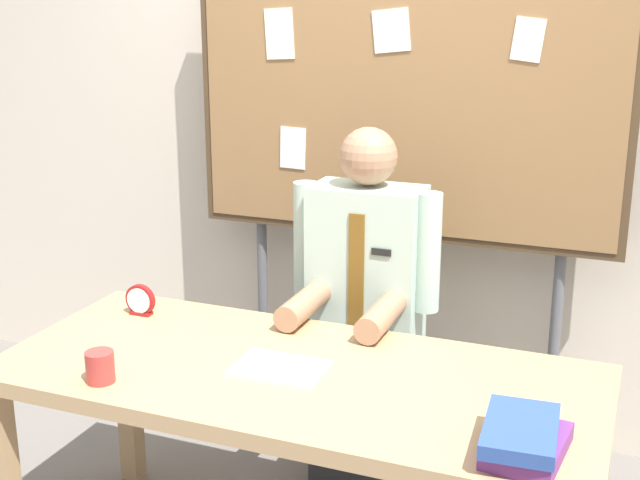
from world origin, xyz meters
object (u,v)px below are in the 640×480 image
(open_notebook, at_px, (279,368))
(desk, at_px, (296,396))
(person, at_px, (365,327))
(coffee_mug, at_px, (100,367))
(bulletin_board, at_px, (403,106))
(book_stack, at_px, (524,438))
(desk_clock, at_px, (140,301))

(open_notebook, bearing_deg, desk, 23.68)
(desk, height_order, open_notebook, open_notebook)
(person, height_order, open_notebook, person)
(person, height_order, coffee_mug, person)
(bulletin_board, bearing_deg, desk, -89.98)
(book_stack, distance_m, open_notebook, 0.78)
(bulletin_board, xyz_separation_m, book_stack, (0.70, -1.30, -0.62))
(desk, distance_m, person, 0.64)
(coffee_mug, bearing_deg, person, 61.98)
(person, bearing_deg, coffee_mug, -118.02)
(bulletin_board, distance_m, open_notebook, 1.26)
(person, relative_size, bulletin_board, 0.70)
(person, relative_size, book_stack, 4.78)
(open_notebook, bearing_deg, desk_clock, 159.67)
(bulletin_board, xyz_separation_m, coffee_mug, (-0.49, -1.34, -0.61))
(open_notebook, relative_size, desk_clock, 2.45)
(bulletin_board, relative_size, desk_clock, 18.01)
(person, bearing_deg, book_stack, -51.23)
(person, xyz_separation_m, book_stack, (0.70, -0.88, 0.15))
(book_stack, bearing_deg, person, 128.77)
(person, xyz_separation_m, coffee_mug, (-0.49, -0.92, 0.15))
(person, relative_size, coffee_mug, 14.86)
(desk_clock, bearing_deg, person, 31.82)
(desk, height_order, person, person)
(desk, distance_m, coffee_mug, 0.58)
(bulletin_board, height_order, open_notebook, bulletin_board)
(desk, height_order, coffee_mug, coffee_mug)
(person, bearing_deg, bulletin_board, 90.05)
(person, height_order, desk_clock, person)
(desk, bearing_deg, bulletin_board, 90.02)
(bulletin_board, relative_size, book_stack, 6.85)
(person, height_order, bulletin_board, bulletin_board)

